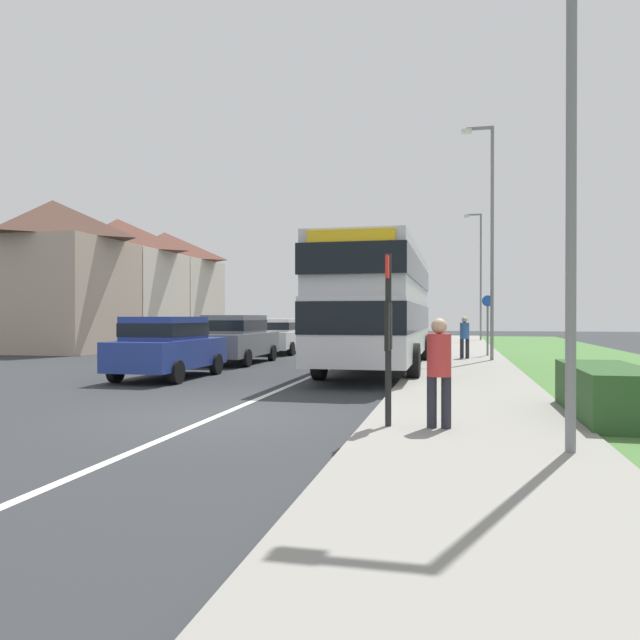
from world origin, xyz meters
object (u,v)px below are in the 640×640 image
parked_car_blue (168,345)px  parked_car_grey (237,337)px  street_lamp_mid (489,229)px  street_lamp_far (479,269)px  parked_car_white (281,334)px  cycle_route_sign (488,323)px  pedestrian_at_stop (439,367)px  double_decker_bus (380,302)px  pedestrian_walking_away (465,335)px  bus_stop_sign (388,327)px  street_lamp_near (562,97)px

parked_car_blue → parked_car_grey: bearing=90.0°
street_lamp_mid → street_lamp_far: street_lamp_mid is taller
parked_car_white → cycle_route_sign: size_ratio=1.80×
pedestrian_at_stop → street_lamp_mid: bearing=84.1°
double_decker_bus → street_lamp_far: size_ratio=1.30×
parked_car_blue → pedestrian_walking_away: parked_car_blue is taller
pedestrian_walking_away → street_lamp_mid: (0.85, -0.62, 3.83)m
parked_car_white → street_lamp_far: street_lamp_far is taller
parked_car_white → bus_stop_sign: 18.71m
parked_car_white → street_lamp_near: (8.89, -18.63, 3.38)m
parked_car_blue → pedestrian_walking_away: (7.96, 7.95, 0.05)m
pedestrian_at_stop → cycle_route_sign: size_ratio=0.66×
bus_stop_sign → street_lamp_mid: street_lamp_mid is taller
bus_stop_sign → double_decker_bus: bearing=97.7°
parked_car_blue → pedestrian_at_stop: 9.76m
street_lamp_near → street_lamp_far: bearing=89.4°
pedestrian_walking_away → street_lamp_near: 15.88m
parked_car_white → pedestrian_at_stop: 18.97m
cycle_route_sign → street_lamp_near: street_lamp_near is taller
street_lamp_mid → parked_car_grey: bearing=-166.8°
parked_car_blue → street_lamp_far: 27.50m
double_decker_bus → cycle_route_sign: size_ratio=4.31×
cycle_route_sign → street_lamp_near: size_ratio=0.34×
street_lamp_near → double_decker_bus: bearing=107.4°
double_decker_bus → street_lamp_near: bearing=-72.6°
parked_car_grey → street_lamp_far: 22.66m
parked_car_grey → double_decker_bus: bearing=-17.2°
parked_car_white → street_lamp_far: size_ratio=0.54×
bus_stop_sign → street_lamp_mid: size_ratio=0.31×
parked_car_blue → cycle_route_sign: 13.24m
pedestrian_at_stop → bus_stop_sign: size_ratio=0.64×
street_lamp_far → pedestrian_at_stop: bearing=-93.1°
pedestrian_at_stop → street_lamp_far: size_ratio=0.20×
cycle_route_sign → street_lamp_mid: 4.19m
street_lamp_near → street_lamp_far: street_lamp_far is taller
double_decker_bus → bus_stop_sign: bearing=-82.3°
street_lamp_far → parked_car_white: bearing=-122.3°
parked_car_white → street_lamp_mid: bearing=-22.8°
bus_stop_sign → street_lamp_far: street_lamp_far is taller
parked_car_white → pedestrian_walking_away: pedestrian_walking_away is taller
double_decker_bus → pedestrian_walking_away: (2.63, 4.33, -1.17)m
parked_car_white → cycle_route_sign: cycle_route_sign is taller
double_decker_bus → parked_car_grey: double_decker_bus is taller
double_decker_bus → street_lamp_far: (3.83, 22.03, 2.61)m
parked_car_grey → cycle_route_sign: 9.99m
pedestrian_walking_away → double_decker_bus: bearing=-121.3°
parked_car_grey → pedestrian_at_stop: bearing=-57.6°
double_decker_bus → bus_stop_sign: double_decker_bus is taller
bus_stop_sign → street_lamp_near: street_lamp_near is taller
double_decker_bus → parked_car_grey: (-5.33, 1.65, -1.20)m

